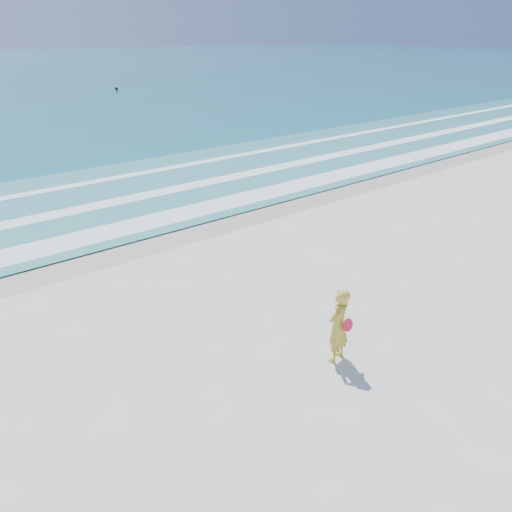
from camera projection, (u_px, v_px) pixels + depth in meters
ground at (376, 363)px, 10.25m from camera, size 400.00×400.00×0.00m
wet_sand at (159, 236)px, 16.59m from camera, size 400.00×2.40×0.00m
shallow at (97, 199)px, 20.09m from camera, size 400.00×10.00×0.01m
foam_near at (140, 224)px, 17.48m from camera, size 400.00×1.40×0.01m
foam_mid at (106, 204)px, 19.53m from camera, size 400.00×0.90×0.01m
foam_far at (74, 185)px, 21.85m from camera, size 400.00×0.60×0.01m
buoy at (116, 88)px, 57.00m from camera, size 0.34×0.34×0.34m
woman at (338, 326)px, 10.05m from camera, size 0.67×0.52×1.62m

